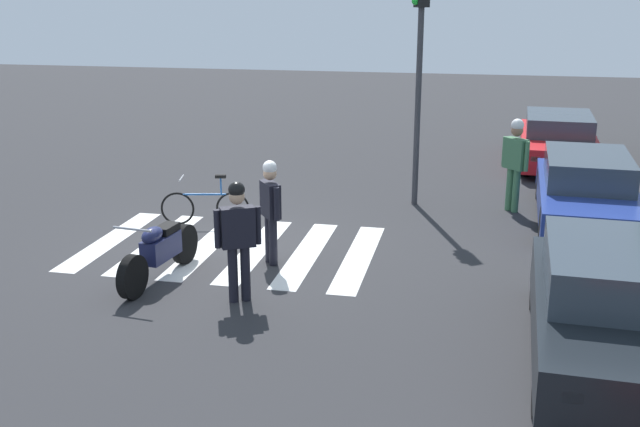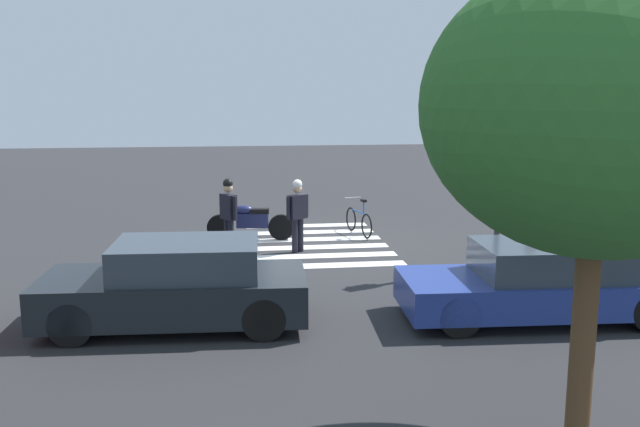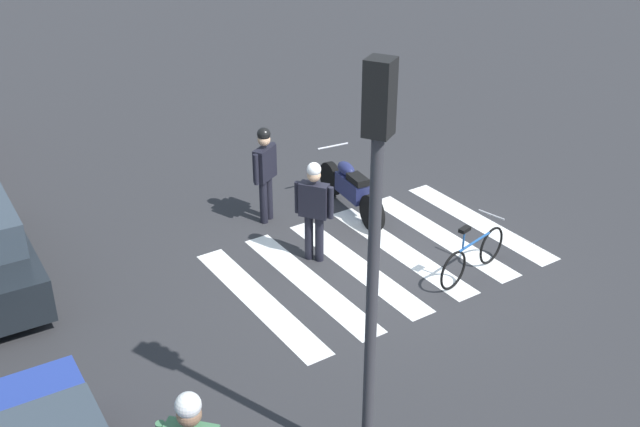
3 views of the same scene
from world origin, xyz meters
name	(u,v)px [view 1 (image 1 of 3)]	position (x,y,z in m)	size (l,w,h in m)	color
ground_plane	(231,248)	(0.00, 0.00, 0.00)	(60.00, 60.00, 0.00)	#2B2B2D
police_motorcycle	(160,251)	(1.61, -0.59, 0.46)	(2.21, 0.62, 1.05)	black
leaning_bicycle	(206,206)	(-1.23, -0.89, 0.36)	(0.52, 1.66, 0.98)	black
officer_on_foot	(270,205)	(0.56, 0.89, 0.99)	(0.55, 0.43, 1.72)	black
officer_by_motorcycle	(238,233)	(2.16, 0.86, 1.02)	(0.41, 0.60, 1.77)	black
pedestrian_bystander	(515,158)	(-3.39, 4.85, 1.11)	(0.54, 0.50, 1.89)	#3F724C
crosswalk_stripes	(231,248)	(0.00, 0.00, 0.00)	(3.38, 4.95, 0.01)	silver
car_red_convertible	(558,140)	(-8.14, 6.13, 0.62)	(4.57, 2.05, 1.26)	black
car_blue_hatchback	(586,190)	(-2.99, 6.20, 0.62)	(4.61, 1.97, 1.28)	black
car_black_suv	(614,309)	(2.99, 5.78, 0.67)	(4.30, 2.02, 1.39)	black
traffic_light_pole	(419,53)	(-3.51, 2.86, 3.11)	(0.33, 0.36, 4.69)	#38383D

